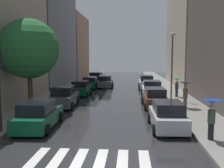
# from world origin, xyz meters

# --- Properties ---
(ground_plane) EXTENTS (28.00, 72.00, 0.04)m
(ground_plane) POSITION_xyz_m (0.00, 24.00, -0.02)
(ground_plane) COLOR #28282B
(sidewalk_left) EXTENTS (3.00, 72.00, 0.15)m
(sidewalk_left) POSITION_xyz_m (-6.50, 24.00, 0.07)
(sidewalk_left) COLOR gray
(sidewalk_left) RESTS_ON ground
(sidewalk_right) EXTENTS (3.00, 72.00, 0.15)m
(sidewalk_right) POSITION_xyz_m (6.50, 24.00, 0.07)
(sidewalk_right) COLOR gray
(sidewalk_right) RESTS_ON ground
(crosswalk_stripes) EXTENTS (4.95, 2.20, 0.01)m
(crosswalk_stripes) POSITION_xyz_m (0.00, 1.05, 0.01)
(crosswalk_stripes) COLOR silver
(crosswalk_stripes) RESTS_ON ground
(building_left_mid) EXTENTS (6.00, 15.37, 24.34)m
(building_left_mid) POSITION_xyz_m (-11.00, 28.43, 12.17)
(building_left_mid) COLOR slate
(building_left_mid) RESTS_ON ground
(building_left_far) EXTENTS (6.00, 13.35, 12.60)m
(building_left_far) POSITION_xyz_m (-11.00, 43.70, 6.30)
(building_left_far) COLOR #8C6B56
(building_left_far) RESTS_ON ground
(building_right_mid) EXTENTS (6.00, 15.87, 19.53)m
(building_right_mid) POSITION_xyz_m (11.00, 29.09, 9.76)
(building_right_mid) COLOR #B2A38C
(building_right_mid) RESTS_ON ground
(parked_car_left_nearest) EXTENTS (2.20, 4.66, 1.63)m
(parked_car_left_nearest) POSITION_xyz_m (-3.78, 5.40, 0.77)
(parked_car_left_nearest) COLOR #0C4C2D
(parked_car_left_nearest) RESTS_ON ground
(parked_car_left_second) EXTENTS (2.17, 4.39, 1.75)m
(parked_car_left_second) POSITION_xyz_m (-3.97, 11.96, 0.81)
(parked_car_left_second) COLOR #474C51
(parked_car_left_second) RESTS_ON ground
(parked_car_left_third) EXTENTS (2.01, 4.06, 1.60)m
(parked_car_left_third) POSITION_xyz_m (-3.76, 18.44, 0.75)
(parked_car_left_third) COLOR #0C4C2D
(parked_car_left_third) RESTS_ON ground
(parked_car_left_fourth) EXTENTS (2.04, 4.68, 1.53)m
(parked_car_left_fourth) POSITION_xyz_m (-3.75, 24.80, 0.72)
(parked_car_left_fourth) COLOR #0C4C2D
(parked_car_left_fourth) RESTS_ON ground
(parked_car_left_fifth) EXTENTS (2.32, 4.71, 1.79)m
(parked_car_left_fifth) POSITION_xyz_m (-3.71, 30.89, 0.83)
(parked_car_left_fifth) COLOR black
(parked_car_left_fifth) RESTS_ON ground
(parked_car_right_nearest) EXTENTS (2.09, 4.08, 1.65)m
(parked_car_right_nearest) POSITION_xyz_m (3.83, 5.71, 0.77)
(parked_car_right_nearest) COLOR #B2B7BF
(parked_car_right_nearest) RESTS_ON ground
(parked_car_right_second) EXTENTS (2.07, 4.24, 1.64)m
(parked_car_right_second) POSITION_xyz_m (3.72, 12.17, 0.77)
(parked_car_right_second) COLOR brown
(parked_car_right_second) RESTS_ON ground
(parked_car_right_third) EXTENTS (2.20, 4.14, 1.72)m
(parked_car_right_third) POSITION_xyz_m (3.93, 17.84, 0.80)
(parked_car_right_third) COLOR silver
(parked_car_right_third) RESTS_ON ground
(parked_car_right_fourth) EXTENTS (2.02, 4.04, 1.79)m
(parked_car_right_fourth) POSITION_xyz_m (3.77, 24.44, 0.83)
(parked_car_right_fourth) COLOR silver
(parked_car_right_fourth) RESTS_ON ground
(car_midroad) EXTENTS (2.13, 4.45, 1.63)m
(car_midroad) POSITION_xyz_m (-1.79, 25.84, 0.76)
(car_midroad) COLOR #474C51
(car_midroad) RESTS_ON ground
(pedestrian_foreground) EXTENTS (1.07, 1.07, 2.05)m
(pedestrian_foreground) POSITION_xyz_m (6.07, 11.45, 1.67)
(pedestrian_foreground) COLOR brown
(pedestrian_foreground) RESTS_ON sidewalk_right
(pedestrian_near_tree) EXTENTS (0.97, 0.97, 1.90)m
(pedestrian_near_tree) POSITION_xyz_m (6.40, 17.06, 1.52)
(pedestrian_near_tree) COLOR navy
(pedestrian_near_tree) RESTS_ON sidewalk_right
(pedestrian_far_side) EXTENTS (1.00, 1.00, 2.00)m
(pedestrian_far_side) POSITION_xyz_m (5.63, 3.48, 1.60)
(pedestrian_far_side) COLOR black
(pedestrian_far_side) RESTS_ON sidewalk_right
(street_tree_left) EXTENTS (4.66, 4.66, 7.02)m
(street_tree_left) POSITION_xyz_m (-6.24, 10.34, 4.83)
(street_tree_left) COLOR #513823
(street_tree_left) RESTS_ON sidewalk_left
(lamp_post_right) EXTENTS (0.60, 0.28, 6.30)m
(lamp_post_right) POSITION_xyz_m (5.55, 15.17, 3.82)
(lamp_post_right) COLOR #595B60
(lamp_post_right) RESTS_ON sidewalk_right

